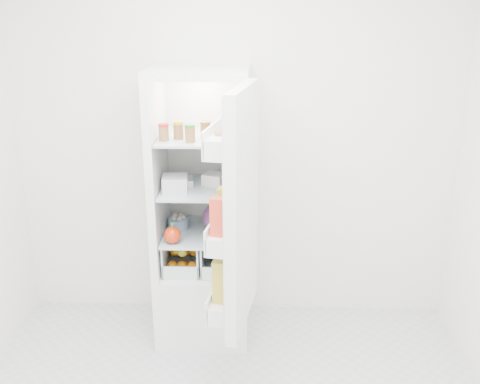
{
  "coord_description": "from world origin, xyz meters",
  "views": [
    {
      "loc": [
        0.17,
        -2.02,
        2.14
      ],
      "look_at": [
        0.05,
        0.95,
        1.11
      ],
      "focal_mm": 40.0,
      "sensor_mm": 36.0,
      "label": 1
    }
  ],
  "objects_px": {
    "refrigerator": "(204,239)",
    "red_cabbage": "(217,217)",
    "mushroom_bowl": "(179,223)",
    "fridge_door": "(237,215)"
  },
  "relations": [
    {
      "from": "refrigerator",
      "to": "mushroom_bowl",
      "type": "relative_size",
      "value": 13.34
    },
    {
      "from": "fridge_door",
      "to": "red_cabbage",
      "type": "bearing_deg",
      "value": 24.25
    },
    {
      "from": "refrigerator",
      "to": "red_cabbage",
      "type": "distance_m",
      "value": 0.21
    },
    {
      "from": "refrigerator",
      "to": "fridge_door",
      "type": "distance_m",
      "value": 0.8
    },
    {
      "from": "mushroom_bowl",
      "to": "fridge_door",
      "type": "bearing_deg",
      "value": -56.56
    },
    {
      "from": "refrigerator",
      "to": "red_cabbage",
      "type": "height_order",
      "value": "refrigerator"
    },
    {
      "from": "fridge_door",
      "to": "mushroom_bowl",
      "type": "bearing_deg",
      "value": 42.95
    },
    {
      "from": "red_cabbage",
      "to": "refrigerator",
      "type": "bearing_deg",
      "value": 150.78
    },
    {
      "from": "red_cabbage",
      "to": "mushroom_bowl",
      "type": "height_order",
      "value": "red_cabbage"
    },
    {
      "from": "refrigerator",
      "to": "mushroom_bowl",
      "type": "bearing_deg",
      "value": -178.78
    }
  ]
}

